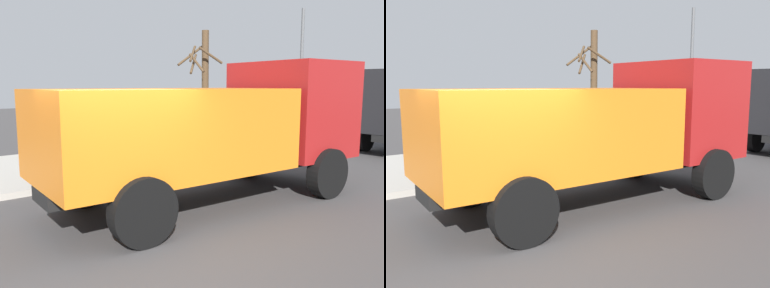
% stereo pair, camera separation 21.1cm
% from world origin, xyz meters
% --- Properties ---
extents(ground_plane, '(80.00, 80.00, 0.00)m').
position_xyz_m(ground_plane, '(0.00, 0.00, 0.00)').
color(ground_plane, '#423F3F').
extents(sidewalk_curb, '(36.00, 5.00, 0.15)m').
position_xyz_m(sidewalk_curb, '(0.00, 6.50, 0.07)').
color(sidewalk_curb, '#ADA89E').
rests_on(sidewalk_curb, ground).
extents(fire_hydrant, '(0.26, 0.59, 0.91)m').
position_xyz_m(fire_hydrant, '(0.81, 4.88, 0.64)').
color(fire_hydrant, yellow).
rests_on(fire_hydrant, sidewalk_curb).
extents(loose_tire, '(1.17, 0.78, 1.11)m').
position_xyz_m(loose_tire, '(0.84, 4.51, 0.70)').
color(loose_tire, black).
rests_on(loose_tire, sidewalk_curb).
extents(dump_truck_orange, '(7.11, 3.08, 3.00)m').
position_xyz_m(dump_truck_orange, '(2.71, 1.14, 1.61)').
color(dump_truck_orange, orange).
rests_on(dump_truck_orange, ground).
extents(bare_tree, '(1.36, 1.28, 4.15)m').
position_xyz_m(bare_tree, '(6.08, 5.54, 2.39)').
color(bare_tree, '#4C3823').
rests_on(bare_tree, sidewalk_curb).
extents(street_light_pole, '(0.12, 0.12, 5.17)m').
position_xyz_m(street_light_pole, '(10.03, 4.44, 2.74)').
color(street_light_pole, '#595B5E').
rests_on(street_light_pole, sidewalk_curb).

